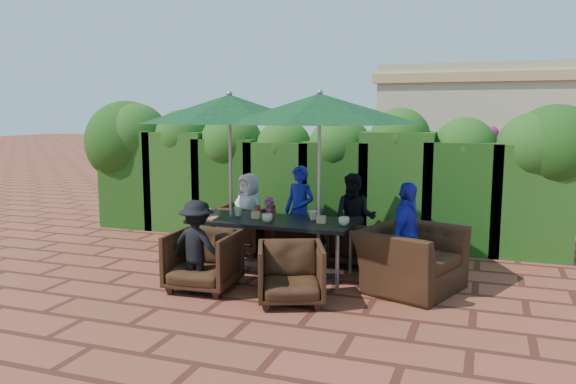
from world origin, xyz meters
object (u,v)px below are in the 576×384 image
(umbrella_left, at_px, (230,109))
(dining_table, at_px, (272,225))
(umbrella_right, at_px, (320,109))
(chair_near_left, at_px, (203,257))
(chair_near_right, at_px, (291,270))
(chair_end_right, at_px, (411,249))
(chair_far_left, at_px, (243,226))
(chair_far_mid, at_px, (296,233))
(chair_far_right, at_px, (354,240))

(umbrella_left, bearing_deg, dining_table, 0.17)
(umbrella_right, bearing_deg, chair_near_left, -143.12)
(dining_table, xyz_separation_m, umbrella_left, (-0.61, -0.00, 1.54))
(chair_near_right, bearing_deg, dining_table, 99.33)
(dining_table, relative_size, umbrella_left, 0.89)
(chair_near_left, bearing_deg, chair_end_right, 16.20)
(dining_table, bearing_deg, chair_far_left, 131.11)
(chair_far_mid, relative_size, chair_near_right, 1.01)
(chair_far_left, height_order, chair_near_left, chair_near_left)
(umbrella_right, xyz_separation_m, chair_near_right, (-0.03, -1.01, -1.83))
(umbrella_right, distance_m, chair_far_left, 2.58)
(chair_far_left, distance_m, chair_near_right, 2.52)
(chair_end_right, bearing_deg, chair_near_left, 129.87)
(umbrella_left, bearing_deg, chair_near_right, -39.59)
(umbrella_right, xyz_separation_m, chair_near_left, (-1.21, -0.91, -1.81))
(umbrella_left, bearing_deg, chair_far_left, 105.06)
(chair_far_left, bearing_deg, chair_end_right, 159.20)
(chair_far_left, relative_size, chair_near_right, 1.06)
(chair_far_left, relative_size, chair_near_left, 1.00)
(chair_far_mid, bearing_deg, umbrella_left, 29.23)
(dining_table, bearing_deg, chair_far_mid, 87.51)
(chair_near_left, height_order, chair_end_right, chair_end_right)
(chair_near_left, bearing_deg, chair_near_right, -8.03)
(chair_far_left, bearing_deg, dining_table, 131.81)
(dining_table, distance_m, chair_end_right, 1.86)
(chair_near_left, relative_size, chair_near_right, 1.06)
(chair_near_right, distance_m, chair_end_right, 1.56)
(chair_far_left, bearing_deg, umbrella_right, 147.17)
(dining_table, distance_m, chair_near_right, 1.23)
(chair_far_right, bearing_deg, chair_end_right, 132.38)
(umbrella_left, relative_size, chair_near_left, 3.04)
(umbrella_right, height_order, chair_near_left, umbrella_right)
(umbrella_right, xyz_separation_m, chair_far_mid, (-0.61, 0.88, -1.83))
(chair_near_left, xyz_separation_m, chair_end_right, (2.41, 0.85, 0.11))
(umbrella_left, height_order, chair_far_mid, umbrella_left)
(umbrella_right, xyz_separation_m, chair_end_right, (1.20, -0.06, -1.70))
(chair_end_right, bearing_deg, chair_far_mid, 83.19)
(chair_far_left, height_order, chair_near_right, chair_far_left)
(dining_table, relative_size, chair_far_right, 3.19)
(chair_near_left, height_order, chair_near_right, chair_near_left)
(umbrella_right, height_order, chair_far_left, umbrella_right)
(dining_table, height_order, chair_far_left, chair_far_left)
(umbrella_left, bearing_deg, chair_near_left, -87.15)
(chair_far_right, distance_m, chair_near_right, 1.90)
(chair_far_right, distance_m, chair_end_right, 1.32)
(dining_table, distance_m, chair_near_left, 1.11)
(umbrella_right, distance_m, chair_end_right, 2.08)
(dining_table, distance_m, chair_far_mid, 0.92)
(chair_end_right, bearing_deg, umbrella_left, 108.99)
(umbrella_right, relative_size, chair_end_right, 2.20)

